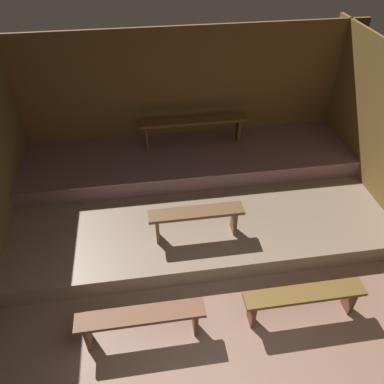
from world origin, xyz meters
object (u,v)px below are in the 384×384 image
at_px(bench_floor_right, 304,297).
at_px(bench_middle_center, 193,124).
at_px(bench_floor_left, 141,319).
at_px(bench_lower_center, 196,216).

relative_size(bench_floor_right, bench_middle_center, 0.79).
bearing_deg(bench_floor_left, bench_middle_center, 71.55).
distance_m(bench_floor_left, bench_middle_center, 3.83).
distance_m(bench_floor_left, bench_floor_right, 2.09).
relative_size(bench_floor_left, bench_lower_center, 1.12).
bearing_deg(bench_floor_right, bench_middle_center, 104.03).
relative_size(bench_lower_center, bench_middle_center, 0.70).
height_order(bench_floor_left, bench_floor_right, same).
distance_m(bench_floor_right, bench_middle_center, 3.75).
bearing_deg(bench_floor_right, bench_lower_center, 130.13).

